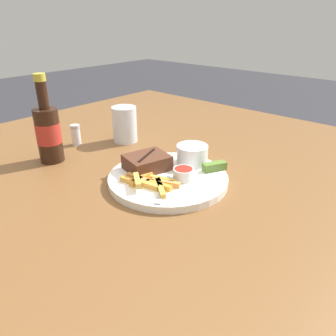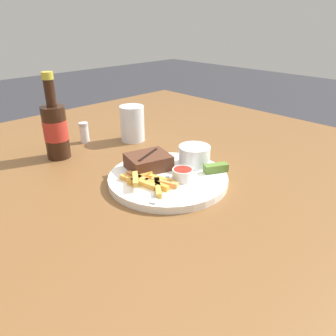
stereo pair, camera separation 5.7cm
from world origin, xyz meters
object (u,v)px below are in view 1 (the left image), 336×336
object	(u,v)px
pickle_spear	(215,166)
coleslaw_cup	(193,154)
beer_bottle	(48,132)
fork_utensil	(163,190)
dinner_plate	(168,179)
steak_portion	(147,162)
salt_shaker	(76,135)
drinking_glass	(125,124)
dipping_sauce_cup	(183,173)

from	to	relation	value
pickle_spear	coleslaw_cup	bearing A→B (deg)	94.72
beer_bottle	pickle_spear	bearing A→B (deg)	-61.42
coleslaw_cup	fork_utensil	xyz separation A→B (m)	(-0.16, -0.04, -0.03)
dinner_plate	fork_utensil	size ratio (longest dim) A/B	2.44
coleslaw_cup	steak_portion	bearing A→B (deg)	146.30
coleslaw_cup	beer_bottle	distance (m)	0.40
salt_shaker	beer_bottle	bearing A→B (deg)	-155.36
fork_utensil	coleslaw_cup	bearing A→B (deg)	-19.32
dinner_plate	salt_shaker	world-z (taller)	salt_shaker
pickle_spear	drinking_glass	distance (m)	0.36
steak_portion	beer_bottle	bearing A→B (deg)	112.32
steak_portion	beer_bottle	xyz separation A→B (m)	(-0.11, 0.27, 0.05)
fork_utensil	drinking_glass	world-z (taller)	drinking_glass
steak_portion	dipping_sauce_cup	xyz separation A→B (m)	(0.02, -0.10, -0.00)
dinner_plate	fork_utensil	bearing A→B (deg)	-147.71
dipping_sauce_cup	pickle_spear	world-z (taller)	dipping_sauce_cup
dinner_plate	beer_bottle	distance (m)	0.36
salt_shaker	coleslaw_cup	bearing A→B (deg)	-76.13
dipping_sauce_cup	drinking_glass	world-z (taller)	drinking_glass
salt_shaker	fork_utensil	bearing A→B (deg)	-98.57
salt_shaker	pickle_spear	bearing A→B (deg)	-77.38
dipping_sauce_cup	drinking_glass	distance (m)	0.35
steak_portion	pickle_spear	bearing A→B (deg)	-50.77
beer_bottle	dinner_plate	bearing A→B (deg)	-70.56
steak_portion	pickle_spear	xyz separation A→B (m)	(0.11, -0.13, -0.01)
coleslaw_cup	beer_bottle	bearing A→B (deg)	122.31
coleslaw_cup	dinner_plate	bearing A→B (deg)	177.50
beer_bottle	coleslaw_cup	bearing A→B (deg)	-57.69
coleslaw_cup	pickle_spear	distance (m)	0.07
coleslaw_cup	salt_shaker	bearing A→B (deg)	103.87
pickle_spear	beer_bottle	bearing A→B (deg)	118.58
pickle_spear	fork_utensil	distance (m)	0.17
coleslaw_cup	dipping_sauce_cup	size ratio (longest dim) A/B	1.66
dinner_plate	dipping_sauce_cup	bearing A→B (deg)	-78.10
drinking_glass	pickle_spear	bearing A→B (deg)	-93.70
coleslaw_cup	salt_shaker	world-z (taller)	coleslaw_cup
steak_portion	fork_utensil	distance (m)	0.12
fork_utensil	salt_shaker	distance (m)	0.43
coleslaw_cup	fork_utensil	size ratio (longest dim) A/B	0.68
steak_portion	fork_utensil	bearing A→B (deg)	-118.69
dinner_plate	dipping_sauce_cup	size ratio (longest dim) A/B	5.92
dipping_sauce_cup	beer_bottle	world-z (taller)	beer_bottle
dinner_plate	drinking_glass	bearing A→B (deg)	67.11
fork_utensil	beer_bottle	distance (m)	0.38
dipping_sauce_cup	beer_bottle	bearing A→B (deg)	108.64
pickle_spear	drinking_glass	world-z (taller)	drinking_glass
pickle_spear	dinner_plate	bearing A→B (deg)	145.99
dipping_sauce_cup	salt_shaker	world-z (taller)	salt_shaker
salt_shaker	steak_portion	bearing A→B (deg)	-91.17
steak_portion	salt_shaker	size ratio (longest dim) A/B	1.88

